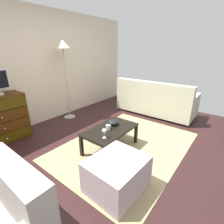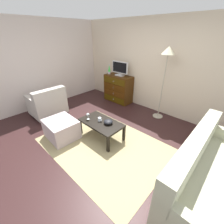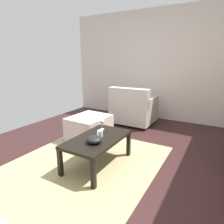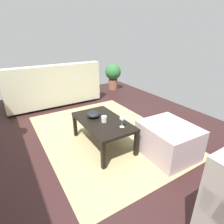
% 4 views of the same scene
% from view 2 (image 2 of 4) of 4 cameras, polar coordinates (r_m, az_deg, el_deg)
% --- Properties ---
extents(ground_plane, '(5.92, 4.67, 0.05)m').
position_cam_2_polar(ground_plane, '(3.52, -3.01, -9.87)').
color(ground_plane, '#301A1A').
extents(wall_accent_rear, '(5.92, 0.12, 2.54)m').
position_cam_2_polar(wall_accent_rear, '(4.55, 16.64, 16.13)').
color(wall_accent_rear, beige).
rests_on(wall_accent_rear, ground_plane).
extents(wall_plain_left, '(0.12, 4.67, 2.54)m').
position_cam_2_polar(wall_plain_left, '(5.18, -25.79, 15.96)').
color(wall_plain_left, beige).
rests_on(wall_plain_left, ground_plane).
extents(area_rug, '(2.60, 1.90, 0.01)m').
position_cam_2_polar(area_rug, '(3.28, -3.09, -12.53)').
color(area_rug, tan).
rests_on(area_rug, ground_plane).
extents(dresser, '(0.95, 0.49, 0.90)m').
position_cam_2_polar(dresser, '(5.13, 2.40, 8.99)').
color(dresser, '#40240A').
rests_on(dresser, ground_plane).
extents(tv, '(0.60, 0.18, 0.45)m').
position_cam_2_polar(tv, '(4.94, 3.10, 16.46)').
color(tv, silver).
rests_on(tv, dresser).
extents(lava_lamp, '(0.09, 0.09, 0.33)m').
position_cam_2_polar(lava_lamp, '(5.18, -1.07, 16.07)').
color(lava_lamp, '#B7B7BC').
rests_on(lava_lamp, dresser).
extents(coffee_table, '(0.97, 0.56, 0.40)m').
position_cam_2_polar(coffee_table, '(3.31, -4.18, -4.56)').
color(coffee_table, black).
rests_on(coffee_table, ground_plane).
extents(wine_glass, '(0.07, 0.07, 0.16)m').
position_cam_2_polar(wine_glass, '(3.37, -9.31, -1.04)').
color(wine_glass, silver).
rests_on(wine_glass, coffee_table).
extents(mug, '(0.11, 0.08, 0.08)m').
position_cam_2_polar(mug, '(3.30, -4.76, -2.85)').
color(mug, silver).
rests_on(mug, coffee_table).
extents(bowl_decorative, '(0.20, 0.20, 0.09)m').
position_cam_2_polar(bowl_decorative, '(3.20, -1.45, -3.81)').
color(bowl_decorative, black).
rests_on(bowl_decorative, coffee_table).
extents(couch_large, '(0.85, 2.02, 0.92)m').
position_cam_2_polar(couch_large, '(2.68, 33.04, -19.65)').
color(couch_large, '#332319').
rests_on(couch_large, ground_plane).
extents(armchair, '(0.80, 0.88, 0.84)m').
position_cam_2_polar(armchair, '(4.63, -23.62, 2.92)').
color(armchair, '#332319').
rests_on(armchair, ground_plane).
extents(ottoman, '(0.73, 0.63, 0.44)m').
position_cam_2_polar(ottoman, '(3.57, -18.93, -6.20)').
color(ottoman, '#BBA7AC').
rests_on(ottoman, ground_plane).
extents(standing_lamp, '(0.32, 0.32, 1.87)m').
position_cam_2_polar(standing_lamp, '(3.99, 20.62, 18.91)').
color(standing_lamp, '#A59E8C').
rests_on(standing_lamp, ground_plane).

